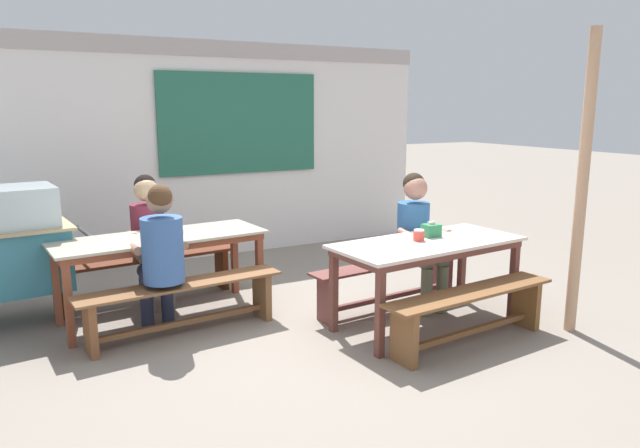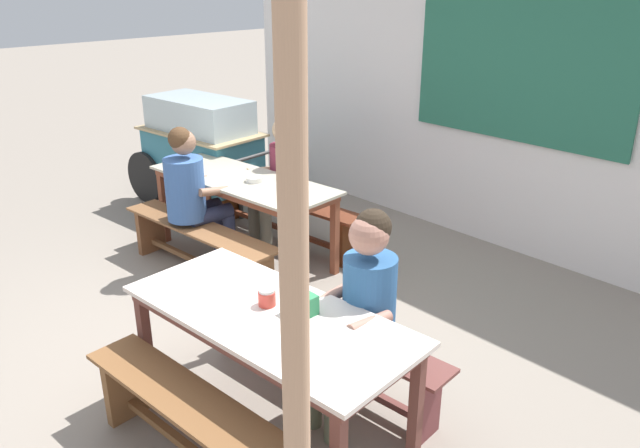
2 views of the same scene
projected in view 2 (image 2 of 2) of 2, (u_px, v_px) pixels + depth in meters
The scene contains 16 objects.
ground_plane at pixel (229, 336), 4.56m from camera, with size 40.00×40.00×0.00m, color gray.
backdrop_wall at pixel (477, 92), 5.86m from camera, with size 6.21×0.23×2.70m.
dining_table_far at pixel (243, 186), 5.58m from camera, with size 1.91×0.84×0.76m.
dining_table_near at pixel (269, 324), 3.41m from camera, with size 1.76×0.89×0.76m.
bench_far_back at pixel (284, 210), 6.08m from camera, with size 1.87×0.43×0.45m.
bench_far_front at pixel (200, 243), 5.37m from camera, with size 1.76×0.47×0.45m.
bench_near_back at pixel (331, 346), 3.91m from camera, with size 1.68×0.40×0.45m.
bench_near_front at pixel (199, 428), 3.20m from camera, with size 1.66×0.45×0.45m.
food_cart at pixel (200, 144), 6.83m from camera, with size 1.82×0.92×1.22m.
person_right_near_table at pixel (360, 303), 3.52m from camera, with size 0.42×0.57×1.29m.
person_center_facing at pixel (281, 171), 5.85m from camera, with size 0.43×0.55×1.26m.
person_left_back_turned at pixel (192, 190), 5.34m from camera, with size 0.45×0.58×1.30m.
tissue_box at pixel (302, 304), 3.35m from camera, with size 0.14×0.13×0.14m.
condiment_jar at pixel (267, 297), 3.44m from camera, with size 0.10×0.10×0.10m.
soup_bowl at pixel (254, 179), 5.46m from camera, with size 0.15×0.15×0.04m, color silver.
wooden_support_post at pixel (296, 369), 2.06m from camera, with size 0.09×0.09×2.52m, color tan.
Camera 2 is at (3.31, -2.18, 2.49)m, focal length 35.06 mm.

